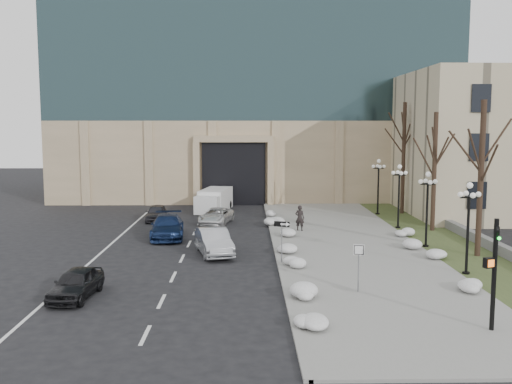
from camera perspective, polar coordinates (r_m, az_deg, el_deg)
The scene contains 34 objects.
ground at distance 23.40m, azimuth 6.14°, elevation -12.22°, with size 160.00×160.00×0.00m, color black.
sidewalk at distance 37.28m, azimuth 8.83°, elevation -5.02°, with size 9.00×40.00×0.12m, color gray.
curb at distance 36.78m, azimuth 1.88°, elevation -5.08°, with size 0.30×40.00×0.14m, color gray.
grass_strip at distance 38.92m, azimuth 18.33°, elevation -4.80°, with size 4.00×40.00×0.10m, color #384723.
stone_wall at distance 41.39m, azimuth 20.05°, elevation -3.77°, with size 0.50×30.00×0.70m, color slate.
office_tower at distance 66.46m, azimuth -0.29°, elevation 16.14°, with size 40.00×24.70×36.00m.
car_a at distance 26.59m, azimuth -17.56°, elevation -8.70°, with size 1.55×3.86×1.31m, color black.
car_b at distance 33.70m, azimuth -4.25°, elevation -4.97°, with size 1.63×4.69×1.54m, color #A7A9AF.
car_c at distance 39.03m, azimuth -8.86°, elevation -3.43°, with size 2.15×5.29×1.53m, color navy.
car_d at distance 44.12m, azimuth -4.01°, elevation -2.41°, with size 2.02×4.37×1.21m, color white.
car_e at distance 46.04m, azimuth -9.93°, elevation -2.07°, with size 1.53×3.80×1.30m, color #333338.
pedestrian at distance 40.63m, azimuth 4.40°, elevation -2.60°, with size 0.66×0.43×1.81m, color black.
box_truck at distance 50.64m, azimuth -4.21°, elevation -0.87°, with size 3.16×6.32×1.92m.
one_way_sign at distance 30.85m, azimuth 2.86°, elevation -3.74°, with size 0.88×0.43×2.41m.
keep_sign at distance 26.00m, azimuth 10.23°, elevation -6.49°, with size 0.49×0.16×2.30m.
traffic_signal at distance 22.56m, azimuth 22.63°, elevation -7.85°, with size 0.73×0.96×4.25m.
snow_clump_a at distance 21.39m, azimuth 5.47°, elevation -13.21°, with size 1.10×1.60×0.36m, color white.
snow_clump_b at distance 25.21m, azimuth 4.81°, elevation -10.09°, with size 1.10×1.60×0.36m, color white.
snow_clump_c at distance 30.54m, azimuth 3.70°, elevation -7.10°, with size 1.10×1.60×0.36m, color white.
snow_clump_d at distance 33.76m, azimuth 3.07°, elevation -5.76°, with size 1.10×1.60×0.36m, color white.
snow_clump_e at distance 38.88m, azimuth 2.64°, elevation -4.10°, with size 1.10×1.60×0.36m, color white.
snow_clump_f at distance 42.81m, azimuth 1.62°, elevation -3.10°, with size 1.10×1.60×0.36m, color white.
snow_clump_g at distance 47.14m, azimuth 1.46°, elevation -2.19°, with size 1.10×1.60×0.36m, color white.
snow_clump_h at distance 27.96m, azimuth 20.76°, elevation -8.82°, with size 1.10×1.60×0.36m, color white.
snow_clump_i at distance 33.22m, azimuth 17.22°, elevation -6.26°, with size 1.10×1.60×0.36m, color white.
snow_clump_j at distance 39.66m, azimuth 14.54°, elevation -4.10°, with size 1.10×1.60×0.36m, color white.
snow_clump_k at distance 36.37m, azimuth 14.99°, elevation -5.08°, with size 1.10×1.60×0.36m, color white.
lamppost_a at distance 30.43m, azimuth 20.48°, elevation -2.24°, with size 1.18×1.18×4.76m.
lamppost_b at distance 36.49m, azimuth 16.76°, elevation -0.68°, with size 1.18×1.18×4.76m.
lamppost_c at distance 42.69m, azimuth 14.12°, elevation 0.43°, with size 1.18×1.18×4.76m.
lamppost_d at distance 48.96m, azimuth 12.14°, elevation 1.26°, with size 1.18×1.18×4.76m.
tree_near at distance 34.68m, azimuth 21.64°, elevation 3.34°, with size 3.20×3.20×9.00m.
tree_mid at distance 42.18m, azimuth 17.45°, elevation 3.57°, with size 3.20×3.20×8.50m.
tree_far at distance 49.80m, azimuth 14.57°, elevation 4.84°, with size 3.20×3.20×9.50m.
Camera 1 is at (-2.83, -21.96, 7.56)m, focal length 40.00 mm.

